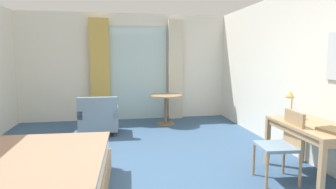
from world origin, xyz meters
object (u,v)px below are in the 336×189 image
desk_chair (283,142)px  closed_book (335,131)px  writing_desk (312,132)px  armchair_by_window (99,119)px  desk_lamp (290,99)px  round_cafe_table (166,102)px

desk_chair → closed_book: 0.59m
desk_chair → closed_book: (0.38, -0.39, 0.23)m
writing_desk → desk_chair: desk_chair is taller
closed_book → armchair_by_window: (-2.82, 3.05, -0.42)m
writing_desk → armchair_by_window: size_ratio=1.53×
closed_book → desk_chair: bearing=124.6°
writing_desk → desk_chair: bearing=174.8°
desk_lamp → closed_book: desk_lamp is taller
desk_lamp → armchair_by_window: 3.64m
writing_desk → desk_lamp: size_ratio=2.96×
closed_book → round_cafe_table: (-1.32, 3.66, -0.22)m
desk_lamp → closed_book: 0.82m
writing_desk → desk_lamp: desk_lamp is taller
desk_lamp → armchair_by_window: (-2.76, 2.28, -0.67)m
desk_chair → armchair_by_window: (-2.43, 2.66, -0.19)m
desk_lamp → round_cafe_table: desk_lamp is taller
armchair_by_window → closed_book: bearing=-47.3°
writing_desk → armchair_by_window: (-2.81, 2.70, -0.31)m
desk_chair → desk_lamp: 0.70m
round_cafe_table → desk_lamp: bearing=-66.3°
desk_lamp → closed_book: (0.06, -0.77, -0.25)m
writing_desk → armchair_by_window: armchair_by_window is taller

